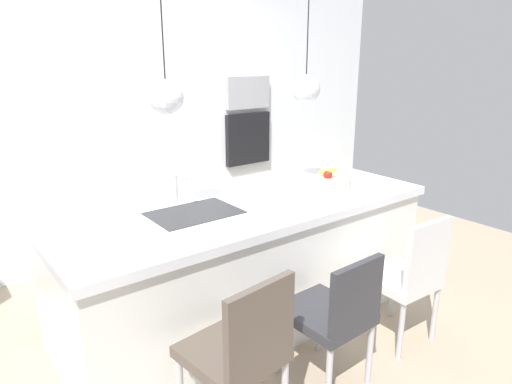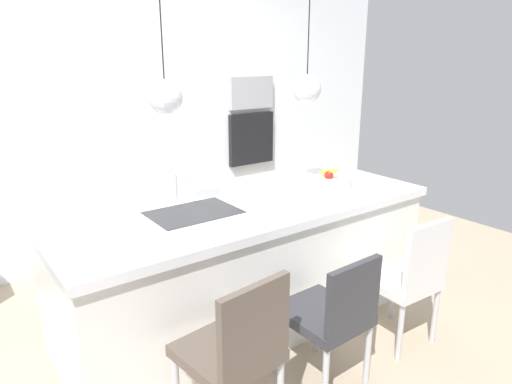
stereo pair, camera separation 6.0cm
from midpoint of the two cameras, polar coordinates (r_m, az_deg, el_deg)
floor at (r=3.53m, az=-1.84°, el=-15.20°), size 6.60×6.60×0.00m
back_wall at (r=4.48m, az=-14.53°, el=8.94°), size 6.00×0.10×2.60m
kitchen_island at (r=3.32m, az=-1.91°, el=-8.56°), size 2.66×1.09×0.90m
sink_basin at (r=2.95m, az=-8.32°, el=-2.71°), size 0.56×0.40×0.02m
faucet at (r=3.09m, az=-10.38°, el=0.94°), size 0.02×0.17×0.22m
fruit_bowl at (r=3.57m, az=9.11°, el=1.41°), size 0.27×0.27×0.16m
microwave at (r=4.99m, az=-1.46°, el=12.37°), size 0.54×0.08×0.34m
oven at (r=5.05m, az=-1.42°, el=6.71°), size 0.56×0.08×0.56m
chair_near at (r=2.31m, az=-2.72°, el=-19.15°), size 0.48×0.49×0.91m
chair_middle at (r=2.69m, az=9.06°, el=-14.71°), size 0.42×0.48×0.84m
chair_far at (r=3.17m, az=18.06°, el=-9.81°), size 0.43×0.44×0.90m
pendant_light_left at (r=2.73m, az=-11.85°, el=11.63°), size 0.20×0.20×0.80m
pendant_light_right at (r=3.36m, az=5.78°, el=12.80°), size 0.20×0.20×0.80m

